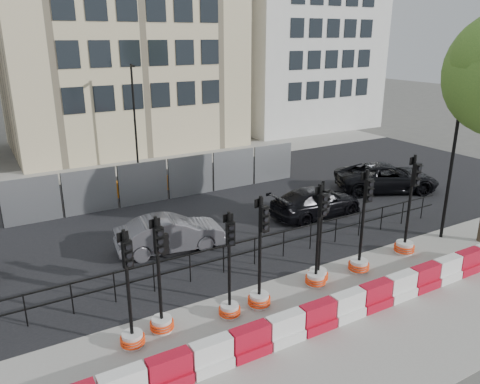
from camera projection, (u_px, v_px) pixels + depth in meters
ground at (274, 280)px, 15.06m from camera, size 120.00×120.00×0.00m
sidewalk_near at (337, 327)px, 12.60m from camera, size 40.00×6.00×0.02m
road at (186, 212)px, 20.79m from camera, size 40.00×14.00×0.03m
sidewalk_far at (125, 166)px, 28.17m from camera, size 40.00×4.00×0.02m
building_cream at (117, 12)px, 31.17m from camera, size 15.00×10.06×18.00m
building_white at (297, 29)px, 38.65m from camera, size 12.00×9.06×16.00m
kerb_railing at (255, 247)px, 15.82m from camera, size 18.00×0.04×1.00m
heras_fencing at (162, 182)px, 22.87m from camera, size 14.33×1.72×2.00m
lamp_post_far at (135, 114)px, 26.55m from camera, size 0.12×0.56×6.00m
lamp_post_near at (453, 157)px, 17.19m from camera, size 0.12×0.56×6.00m
barrier_row at (333, 312)px, 12.65m from camera, size 14.65×0.50×0.80m
traffic_signal_a at (132, 324)px, 11.62m from camera, size 0.63×0.63×3.20m
traffic_signal_b at (161, 305)px, 12.20m from camera, size 0.64×0.64×3.27m
traffic_signal_c at (230, 296)px, 12.88m from camera, size 0.62×0.62×3.13m
traffic_signal_d at (260, 282)px, 13.32m from camera, size 0.67×0.67×3.39m
traffic_signal_e at (317, 266)px, 14.49m from camera, size 0.66×0.66×3.34m
traffic_signal_f at (319, 258)px, 14.72m from camera, size 0.66×0.66×3.37m
traffic_signal_g at (360, 252)px, 15.33m from camera, size 0.70×0.70×3.53m
traffic_signal_h at (406, 234)px, 16.63m from camera, size 0.72×0.72×3.67m
car_b at (170, 234)px, 16.95m from camera, size 2.39×4.29×1.30m
car_c at (316, 202)px, 20.24m from camera, size 1.99×4.42×1.25m
car_d at (387, 177)px, 23.49m from camera, size 6.18×6.83×1.41m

